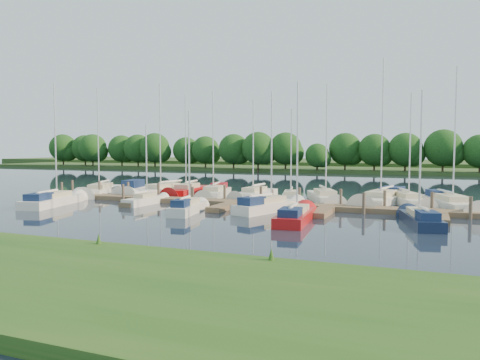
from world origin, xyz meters
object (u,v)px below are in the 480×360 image
at_px(motorboat, 132,190).
at_px(sailboat_s_2, 188,209).
at_px(dock, 234,204).
at_px(sailboat_n_0, 100,192).
at_px(sailboat_n_5, 254,196).

height_order(motorboat, sailboat_s_2, sailboat_s_2).
relative_size(dock, motorboat, 6.18).
xyz_separation_m(motorboat, sailboat_s_2, (12.74, -11.10, -0.04)).
distance_m(sailboat_n_0, sailboat_n_5, 16.52).
distance_m(dock, sailboat_n_5, 6.48).
bearing_deg(sailboat_n_0, sailboat_n_5, 169.98).
distance_m(motorboat, sailboat_s_2, 16.89).
height_order(sailboat_n_0, sailboat_s_2, sailboat_n_0).
bearing_deg(dock, sailboat_s_2, -107.63).
relative_size(motorboat, sailboat_s_2, 0.80).
height_order(sailboat_n_0, sailboat_n_5, sailboat_n_0).
xyz_separation_m(sailboat_n_0, motorboat, (2.44, 2.31, 0.09)).
bearing_deg(sailboat_n_5, sailboat_s_2, 90.23).
height_order(dock, sailboat_n_0, sailboat_n_0).
xyz_separation_m(sailboat_n_5, sailboat_s_2, (-1.11, -11.59, 0.05)).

